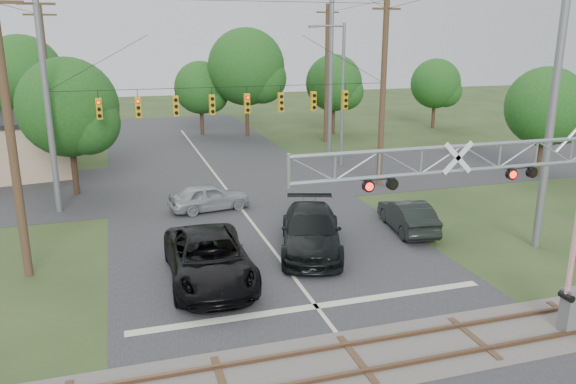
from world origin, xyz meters
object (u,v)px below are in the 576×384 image
object	(u,v)px
sedan_silver	(209,197)
pickup_black	(209,258)
crossing_gantry	(515,207)
traffic_signal_span	(244,100)
streetlight	(340,88)
car_dark	(311,231)

from	to	relation	value
sedan_silver	pickup_black	bearing A→B (deg)	161.83
crossing_gantry	sedan_silver	world-z (taller)	crossing_gantry
crossing_gantry	pickup_black	distance (m)	11.21
traffic_signal_span	pickup_black	bearing A→B (deg)	-109.92
traffic_signal_span	streetlight	world-z (taller)	traffic_signal_span
crossing_gantry	car_dark	distance (m)	10.11
car_dark	sedan_silver	distance (m)	8.00
traffic_signal_span	streetlight	bearing A→B (deg)	35.53
pickup_black	car_dark	size ratio (longest dim) A/B	1.05
crossing_gantry	traffic_signal_span	bearing A→B (deg)	101.79
pickup_black	streetlight	distance (m)	21.58
pickup_black	streetlight	size ratio (longest dim) A/B	0.66
car_dark	streetlight	world-z (taller)	streetlight
car_dark	streetlight	xyz separation A→B (m)	(7.50, 15.27, 4.70)
crossing_gantry	sedan_silver	distance (m)	17.86
pickup_black	car_dark	world-z (taller)	pickup_black
traffic_signal_span	car_dark	bearing A→B (deg)	-85.44
car_dark	crossing_gantry	bearing A→B (deg)	-53.21
streetlight	sedan_silver	bearing A→B (deg)	-143.52
car_dark	streetlight	distance (m)	17.65
sedan_silver	crossing_gantry	bearing A→B (deg)	-167.31
crossing_gantry	sedan_silver	xyz separation A→B (m)	(-6.36, 16.28, -3.66)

